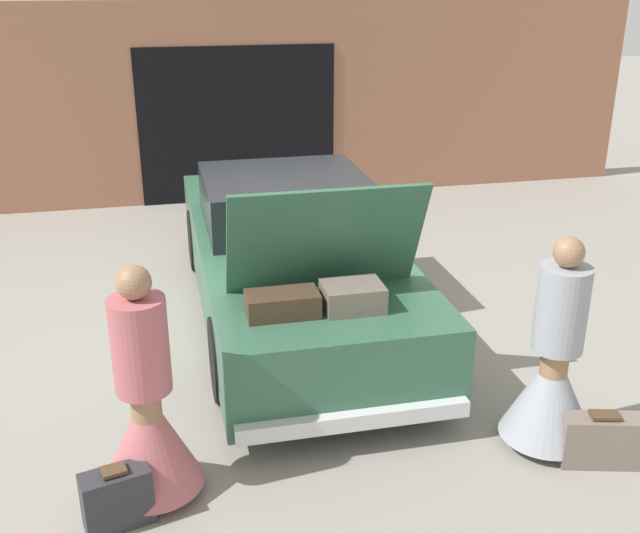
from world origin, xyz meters
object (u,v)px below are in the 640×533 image
at_px(suitcase_beside_right_person, 601,440).
at_px(car, 290,256).
at_px(person_left, 147,418).
at_px(suitcase_beside_left_person, 117,498).
at_px(person_right, 553,375).

bearing_deg(suitcase_beside_right_person, car, 119.61).
distance_m(person_left, suitcase_beside_left_person, 0.50).
height_order(car, suitcase_beside_right_person, car).
relative_size(suitcase_beside_left_person, suitcase_beside_right_person, 0.78).
distance_m(person_right, suitcase_beside_right_person, 0.53).
distance_m(car, person_left, 2.85).
height_order(person_left, suitcase_beside_left_person, person_left).
bearing_deg(person_left, car, 158.30).
xyz_separation_m(car, person_left, (-1.38, -2.49, -0.04)).
distance_m(suitcase_beside_left_person, suitcase_beside_right_person, 3.22).
bearing_deg(person_left, suitcase_beside_right_person, 90.40).
bearing_deg(car, person_left, -118.98).
height_order(person_right, suitcase_beside_right_person, person_right).
xyz_separation_m(person_left, suitcase_beside_right_person, (3.00, -0.36, -0.38)).
height_order(car, suitcase_beside_left_person, car).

